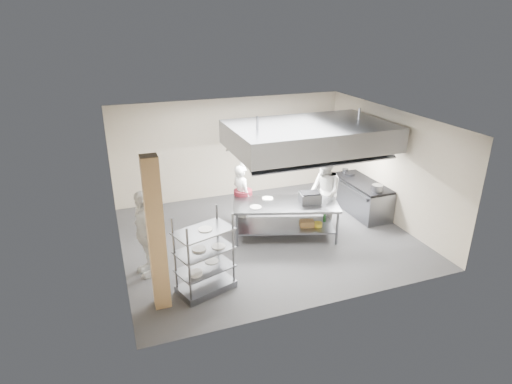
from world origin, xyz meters
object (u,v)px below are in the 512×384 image
object	(u,v)px
cooking_range	(361,197)
chef_plating	(145,233)
griddle	(310,198)
island	(285,220)
chef_head	(241,196)
chef_line	(324,192)
pass_rack	(204,254)
stockpot	(377,188)

from	to	relation	value
cooking_range	chef_plating	size ratio (longest dim) A/B	1.04
chef_plating	griddle	bearing A→B (deg)	82.57
island	chef_head	xyz separation A→B (m)	(-0.83, 0.95, 0.40)
island	chef_line	xyz separation A→B (m)	(1.16, 0.18, 0.53)
cooking_range	chef_line	xyz separation A→B (m)	(-1.48, -0.48, 0.56)
island	chef_line	world-z (taller)	chef_line
island	pass_rack	world-z (taller)	pass_rack
pass_rack	island	bearing A→B (deg)	14.03
island	stockpot	distance (m)	2.63
chef_line	stockpot	bearing A→B (deg)	86.39
chef_head	stockpot	distance (m)	3.57
chef_line	chef_plating	bearing A→B (deg)	-73.29
cooking_range	griddle	bearing A→B (deg)	-158.56
chef_plating	stockpot	bearing A→B (deg)	81.15
pass_rack	griddle	bearing A→B (deg)	6.54
island	chef_line	size ratio (longest dim) A/B	1.31
griddle	cooking_range	bearing A→B (deg)	30.78
chef_plating	griddle	size ratio (longest dim) A/B	3.85
chef_head	stockpot	size ratio (longest dim) A/B	6.14
griddle	stockpot	size ratio (longest dim) A/B	1.79
chef_head	chef_plating	world-z (taller)	chef_plating
cooking_range	chef_head	distance (m)	3.51
pass_rack	stockpot	bearing A→B (deg)	-2.47
cooking_range	stockpot	size ratio (longest dim) A/B	7.19
stockpot	pass_rack	bearing A→B (deg)	-163.82
chef_head	chef_plating	xyz separation A→B (m)	(-2.61, -1.47, 0.11)
cooking_range	pass_rack	bearing A→B (deg)	-156.31
pass_rack	cooking_range	distance (m)	5.56
griddle	stockpot	bearing A→B (deg)	10.35
island	chef_plating	size ratio (longest dim) A/B	1.34
pass_rack	cooking_range	size ratio (longest dim) A/B	0.83
pass_rack	chef_line	world-z (taller)	chef_line
chef_line	chef_plating	world-z (taller)	chef_line
chef_line	chef_head	bearing A→B (deg)	-103.07
stockpot	chef_head	bearing A→B (deg)	162.69
pass_rack	griddle	world-z (taller)	pass_rack
chef_head	chef_plating	bearing A→B (deg)	101.73
cooking_range	griddle	size ratio (longest dim) A/B	4.01
pass_rack	griddle	xyz separation A→B (m)	(3.02, 1.42, 0.20)
pass_rack	griddle	size ratio (longest dim) A/B	3.33
chef_head	chef_line	distance (m)	2.14
chef_line	griddle	size ratio (longest dim) A/B	3.93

